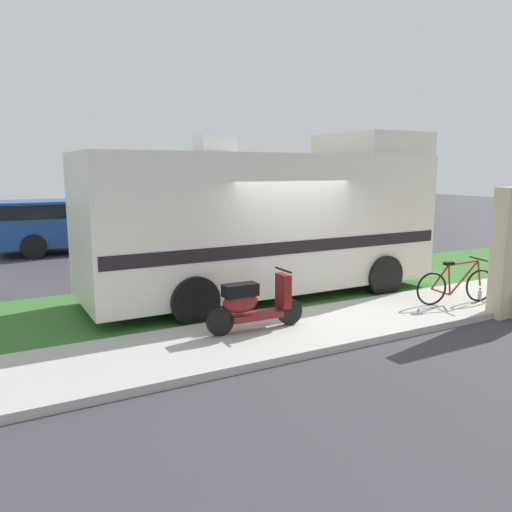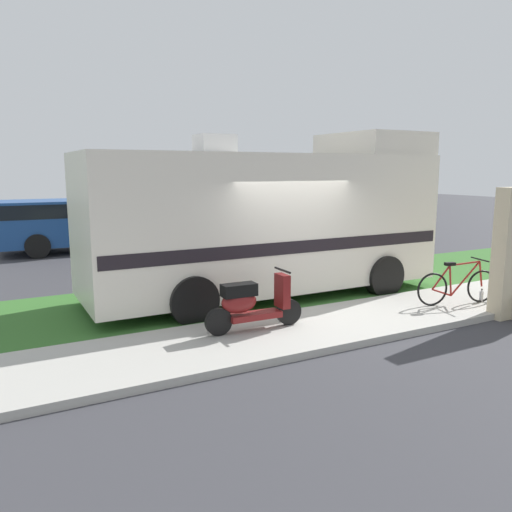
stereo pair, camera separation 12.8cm
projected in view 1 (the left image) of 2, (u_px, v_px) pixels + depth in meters
The scene contains 9 objects.
ground_plane at pixel (294, 311), 9.77m from camera, with size 80.00×80.00×0.00m, color #38383D.
sidewalk at pixel (332, 325), 8.73m from camera, with size 24.00×2.00×0.12m.
grass_strip at pixel (256, 293), 11.06m from camera, with size 24.00×3.40×0.08m.
motorhome_rv at pixel (269, 220), 10.59m from camera, with size 7.49×2.51×3.51m.
scooter at pixel (252, 303), 8.17m from camera, with size 1.72×0.50×0.97m.
bicycle at pixel (456, 285), 9.85m from camera, with size 1.70×0.60×0.88m.
pickup_truck_near at pixel (239, 225), 15.65m from camera, with size 5.50×2.31×1.89m.
pickup_truck_far at pixel (69, 224), 16.77m from camera, with size 5.80×2.27×1.72m.
bottle_green at pixel (480, 296), 10.06m from camera, with size 0.07×0.07×0.27m.
Camera 1 is at (-5.21, -7.92, 2.71)m, focal length 35.48 mm.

